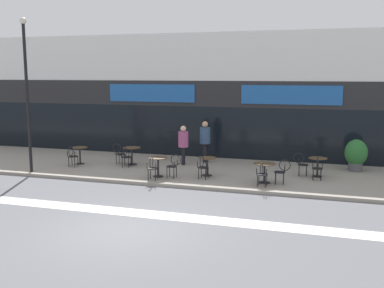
{
  "coord_description": "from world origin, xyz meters",
  "views": [
    {
      "loc": [
        4.91,
        -10.29,
        4.07
      ],
      "look_at": [
        0.13,
        5.45,
        1.47
      ],
      "focal_mm": 42.0,
      "sensor_mm": 36.0,
      "label": 1
    }
  ],
  "objects": [
    {
      "name": "cafe_chair_1_side",
      "position": [
        -3.8,
        7.32,
        0.64
      ],
      "size": [
        0.58,
        0.41,
        0.9
      ],
      "rotation": [
        0.0,
        0.0,
        -0.02
      ],
      "color": "black",
      "rests_on": "sidewalk_slab"
    },
    {
      "name": "cafe_chair_4_side",
      "position": [
        3.43,
        5.69,
        0.64
      ],
      "size": [
        0.58,
        0.42,
        0.9
      ],
      "rotation": [
        0.0,
        0.0,
        3.19
      ],
      "color": "black",
      "rests_on": "sidewalk_slab"
    },
    {
      "name": "cafe_chair_3_near",
      "position": [
        0.51,
        5.58,
        0.64
      ],
      "size": [
        0.43,
        0.59,
        0.9
      ],
      "rotation": [
        0.0,
        0.0,
        1.48
      ],
      "color": "black",
      "rests_on": "sidewalk_slab"
    },
    {
      "name": "sidewalk_slab",
      "position": [
        0.0,
        7.25,
        0.06
      ],
      "size": [
        40.0,
        5.5,
        0.12
      ],
      "primitive_type": "cube",
      "color": "gray",
      "rests_on": "ground"
    },
    {
      "name": "cafe_chair_2_near",
      "position": [
        -1.24,
        4.87,
        0.64
      ],
      "size": [
        0.43,
        0.59,
        0.9
      ],
      "rotation": [
        0.0,
        0.0,
        1.65
      ],
      "color": "black",
      "rests_on": "sidewalk_slab"
    },
    {
      "name": "cafe_chair_2_side",
      "position": [
        -0.62,
        5.5,
        0.64
      ],
      "size": [
        0.58,
        0.41,
        0.9
      ],
      "rotation": [
        0.0,
        0.0,
        3.13
      ],
      "color": "black",
      "rests_on": "sidewalk_slab"
    },
    {
      "name": "cafe_chair_0_near",
      "position": [
        -5.42,
        6.16,
        0.64
      ],
      "size": [
        0.42,
        0.59,
        0.9
      ],
      "rotation": [
        0.0,
        0.0,
        1.63
      ],
      "color": "black",
      "rests_on": "sidewalk_slab"
    },
    {
      "name": "bistro_table_4",
      "position": [
        2.8,
        5.69,
        0.65
      ],
      "size": [
        0.8,
        0.8,
        0.73
      ],
      "color": "black",
      "rests_on": "sidewalk_slab"
    },
    {
      "name": "ground_plane",
      "position": [
        0.0,
        0.0,
        0.0
      ],
      "size": [
        120.0,
        120.0,
        0.0
      ],
      "primitive_type": "plane",
      "color": "#5B5B60"
    },
    {
      "name": "pedestrian_far_end",
      "position": [
        -1.04,
        8.02,
        1.13
      ],
      "size": [
        0.52,
        0.52,
        1.7
      ],
      "rotation": [
        0.0,
        0.0,
        0.2
      ],
      "color": "black",
      "rests_on": "sidewalk_slab"
    },
    {
      "name": "cafe_chair_5_side",
      "position": [
        4.0,
        7.29,
        0.64
      ],
      "size": [
        0.59,
        0.43,
        0.9
      ],
      "rotation": [
        0.0,
        0.0,
        0.07
      ],
      "color": "black",
      "rests_on": "sidewalk_slab"
    },
    {
      "name": "bistro_table_2",
      "position": [
        -1.25,
        5.5,
        0.66
      ],
      "size": [
        0.71,
        0.71,
        0.75
      ],
      "color": "black",
      "rests_on": "sidewalk_slab"
    },
    {
      "name": "bistro_table_3",
      "position": [
        0.52,
        6.21,
        0.63
      ],
      "size": [
        0.72,
        0.72,
        0.71
      ],
      "color": "black",
      "rests_on": "sidewalk_slab"
    },
    {
      "name": "lamp_post",
      "position": [
        -6.48,
        4.83,
        3.57
      ],
      "size": [
        0.26,
        0.26,
        6.08
      ],
      "color": "black",
      "rests_on": "sidewalk_slab"
    },
    {
      "name": "bistro_table_5",
      "position": [
        4.62,
        7.29,
        0.65
      ],
      "size": [
        0.7,
        0.7,
        0.74
      ],
      "color": "black",
      "rests_on": "sidewalk_slab"
    },
    {
      "name": "cafe_chair_1_near",
      "position": [
        -3.17,
        6.69,
        0.64
      ],
      "size": [
        0.43,
        0.59,
        0.9
      ],
      "rotation": [
        0.0,
        0.0,
        1.64
      ],
      "color": "black",
      "rests_on": "sidewalk_slab"
    },
    {
      "name": "bike_lane_stripe",
      "position": [
        0.0,
        1.4,
        0.0
      ],
      "size": [
        36.0,
        0.7,
        0.01
      ],
      "primitive_type": "cube",
      "color": "silver",
      "rests_on": "ground"
    },
    {
      "name": "pedestrian_near_end",
      "position": [
        -0.29,
        8.84,
        1.21
      ],
      "size": [
        0.5,
        0.5,
        1.84
      ],
      "rotation": [
        0.0,
        0.0,
        3.2
      ],
      "color": "black",
      "rests_on": "sidewalk_slab"
    },
    {
      "name": "bistro_table_0",
      "position": [
        -5.42,
        6.79,
        0.65
      ],
      "size": [
        0.67,
        0.67,
        0.75
      ],
      "color": "black",
      "rests_on": "sidewalk_slab"
    },
    {
      "name": "bistro_table_1",
      "position": [
        -3.17,
        7.32,
        0.67
      ],
      "size": [
        0.78,
        0.78,
        0.76
      ],
      "color": "black",
      "rests_on": "sidewalk_slab"
    },
    {
      "name": "cafe_chair_4_near",
      "position": [
        2.8,
        5.06,
        0.64
      ],
      "size": [
        0.42,
        0.58,
        0.9
      ],
      "rotation": [
        0.0,
        0.0,
        1.53
      ],
      "color": "black",
      "rests_on": "sidewalk_slab"
    },
    {
      "name": "planter_pot",
      "position": [
        6.08,
        8.82,
        0.81
      ],
      "size": [
        0.9,
        0.9,
        1.3
      ],
      "color": "#4C4C51",
      "rests_on": "sidewalk_slab"
    },
    {
      "name": "cafe_chair_5_near",
      "position": [
        4.63,
        6.67,
        0.64
      ],
      "size": [
        0.42,
        0.58,
        0.9
      ],
      "rotation": [
        0.0,
        0.0,
        1.62
      ],
      "color": "black",
      "rests_on": "sidewalk_slab"
    },
    {
      "name": "storefront_facade",
      "position": [
        0.0,
        11.97,
        2.95
      ],
      "size": [
        40.0,
        4.06,
        5.93
      ],
      "color": "silver",
      "rests_on": "ground"
    }
  ]
}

